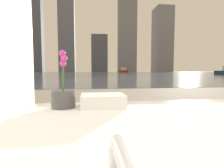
% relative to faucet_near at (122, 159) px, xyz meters
% --- Properties ---
extents(faucet_near, '(0.04, 0.19, 0.08)m').
position_rel_faucet_near_xyz_m(faucet_near, '(0.00, 0.00, 0.00)').
color(faucet_near, silver).
rests_on(faucet_near, bathtub).
extents(potted_orchid, '(0.15, 0.15, 0.36)m').
position_rel_faucet_near_xyz_m(potted_orchid, '(-0.23, 0.77, 0.02)').
color(potted_orchid, '#4C4C4C').
rests_on(potted_orchid, bathtub).
extents(towel_stack, '(0.28, 0.21, 0.08)m').
position_rel_faucet_near_xyz_m(towel_stack, '(0.02, 0.77, -0.01)').
color(towel_stack, white).
rests_on(towel_stack, bathtub).
extents(harbor_water, '(180.00, 110.00, 0.01)m').
position_rel_faucet_near_xyz_m(harbor_water, '(0.24, 61.84, -0.57)').
color(harbor_water, slate).
rests_on(harbor_water, ground_plane).
extents(harbor_boat_0, '(2.80, 5.65, 2.03)m').
position_rel_faucet_near_xyz_m(harbor_boat_0, '(13.53, 68.23, 0.15)').
color(harbor_boat_0, maroon).
rests_on(harbor_boat_0, harbor_water).
extents(skyline_tower_0, '(11.24, 7.28, 75.03)m').
position_rel_faucet_near_xyz_m(skyline_tower_0, '(-35.05, 117.84, 36.94)').
color(skyline_tower_0, '#4C515B').
rests_on(skyline_tower_0, ground_plane).
extents(skyline_tower_1, '(10.16, 7.70, 68.42)m').
position_rel_faucet_near_xyz_m(skyline_tower_1, '(-14.39, 117.84, 33.64)').
color(skyline_tower_1, slate).
rests_on(skyline_tower_1, ground_plane).
extents(skyline_tower_2, '(10.36, 10.87, 24.06)m').
position_rel_faucet_near_xyz_m(skyline_tower_2, '(6.55, 117.84, 11.46)').
color(skyline_tower_2, '#4C515B').
rests_on(skyline_tower_2, ground_plane).
extents(skyline_tower_3, '(12.22, 6.17, 83.40)m').
position_rel_faucet_near_xyz_m(skyline_tower_3, '(25.61, 117.84, 41.13)').
color(skyline_tower_3, slate).
rests_on(skyline_tower_3, ground_plane).
extents(skyline_tower_4, '(11.30, 12.80, 43.94)m').
position_rel_faucet_near_xyz_m(skyline_tower_4, '(50.65, 117.84, 21.40)').
color(skyline_tower_4, slate).
rests_on(skyline_tower_4, ground_plane).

